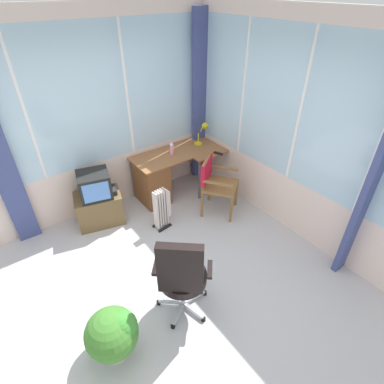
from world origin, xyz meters
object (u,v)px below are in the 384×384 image
at_px(spray_bottle, 172,148).
at_px(wooden_armchair, 213,178).
at_px(tv_on_stand, 98,201).
at_px(desk_lamp, 204,130).
at_px(desk, 155,178).
at_px(space_heater, 162,208).
at_px(potted_plant, 113,333).
at_px(tv_remote, 218,153).
at_px(office_chair, 182,275).

distance_m(spray_bottle, wooden_armchair, 0.83).
bearing_deg(tv_on_stand, desk_lamp, -0.15).
height_order(desk, wooden_armchair, wooden_armchair).
distance_m(space_heater, potted_plant, 1.87).
bearing_deg(desk_lamp, tv_remote, -95.36).
height_order(desk_lamp, spray_bottle, desk_lamp).
bearing_deg(space_heater, desk_lamp, 27.16).
distance_m(desk, space_heater, 0.71).
xyz_separation_m(spray_bottle, office_chair, (-1.20, -1.99, -0.20)).
bearing_deg(office_chair, potted_plant, 177.05).
bearing_deg(wooden_armchair, tv_on_stand, 153.22).
relative_size(tv_on_stand, space_heater, 1.31).
bearing_deg(spray_bottle, office_chair, -121.13).
relative_size(wooden_armchair, office_chair, 0.80).
bearing_deg(spray_bottle, desk, 179.71).
bearing_deg(wooden_armchair, tv_remote, 41.62).
height_order(wooden_armchair, tv_on_stand, wooden_armchair).
bearing_deg(wooden_armchair, potted_plant, -151.31).
xyz_separation_m(wooden_armchair, potted_plant, (-2.16, -1.18, -0.27)).
xyz_separation_m(desk, spray_bottle, (0.33, -0.00, 0.43)).
bearing_deg(tv_remote, wooden_armchair, -160.28).
height_order(tv_on_stand, potted_plant, tv_on_stand).
bearing_deg(space_heater, desk, 66.60).
distance_m(desk_lamp, tv_on_stand, 2.01).
xyz_separation_m(tv_remote, spray_bottle, (-0.59, 0.43, 0.09)).
distance_m(desk, spray_bottle, 0.54).
relative_size(space_heater, potted_plant, 1.15).
xyz_separation_m(spray_bottle, space_heater, (-0.61, -0.65, -0.50)).
xyz_separation_m(spray_bottle, tv_on_stand, (-1.29, -0.01, -0.45)).
relative_size(tv_remote, spray_bottle, 0.69).
relative_size(desk, tv_on_stand, 1.73).
bearing_deg(desk_lamp, office_chair, -132.80).
xyz_separation_m(desk_lamp, space_heater, (-1.24, -0.64, -0.64)).
xyz_separation_m(desk_lamp, tv_remote, (-0.04, -0.42, -0.23)).
xyz_separation_m(desk_lamp, potted_plant, (-2.58, -1.94, -0.66)).
height_order(desk, tv_on_stand, tv_on_stand).
relative_size(desk_lamp, potted_plant, 0.67).
bearing_deg(office_chair, desk, 66.32).
relative_size(desk, tv_remote, 9.58).
relative_size(wooden_armchair, potted_plant, 1.61).
height_order(desk_lamp, tv_remote, desk_lamp).
xyz_separation_m(desk, office_chair, (-0.87, -1.99, 0.23)).
bearing_deg(tv_on_stand, wooden_armchair, -26.78).
relative_size(desk, desk_lamp, 3.87).
bearing_deg(space_heater, tv_on_stand, 136.68).
distance_m(desk, office_chair, 2.18).
relative_size(desk, wooden_armchair, 1.63).
xyz_separation_m(tv_remote, tv_on_stand, (-1.88, 0.42, -0.36)).
height_order(desk, potted_plant, desk).
relative_size(tv_remote, office_chair, 0.14).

